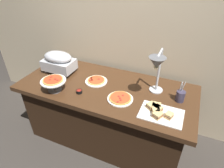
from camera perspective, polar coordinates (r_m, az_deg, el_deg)
The scene contains 11 objects.
ground_plane at distance 2.57m, azimuth -1.57°, elevation -14.89°, with size 8.00×8.00×0.00m, color #38332D.
back_wall at distance 2.29m, azimuth 3.37°, elevation 15.05°, with size 4.40×0.04×2.40m, color #C6B593.
buffet_table at distance 2.30m, azimuth -1.72°, elevation -8.48°, with size 1.90×0.84×0.76m.
chafing_dish at distance 2.35m, azimuth -15.66°, elevation 6.62°, with size 0.37×0.23×0.26m.
heat_lamp at distance 1.73m, azimuth 13.28°, elevation 5.27°, with size 0.15×0.34×0.47m.
pizza_plate_front at distance 1.87m, azimuth 2.46°, elevation -4.29°, with size 0.25×0.25×0.03m.
pizza_plate_center at distance 2.14m, azimuth -4.73°, elevation 0.97°, with size 0.25×0.25×0.03m.
pizza_plate_raised_stand at distance 2.03m, azimuth -17.09°, elevation 0.71°, with size 0.26×0.26×0.14m.
sandwich_platter at distance 1.76m, azimuth 13.85°, elevation -8.02°, with size 0.38×0.26×0.06m.
sauce_cup_near at distance 1.99m, azimuth -9.77°, elevation -2.19°, with size 0.06×0.06×0.03m.
utensil_holder at distance 1.94m, azimuth 19.69°, elevation -3.37°, with size 0.08×0.08×0.22m.
Camera 1 is at (0.74, -1.54, 1.92)m, focal length 30.66 mm.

